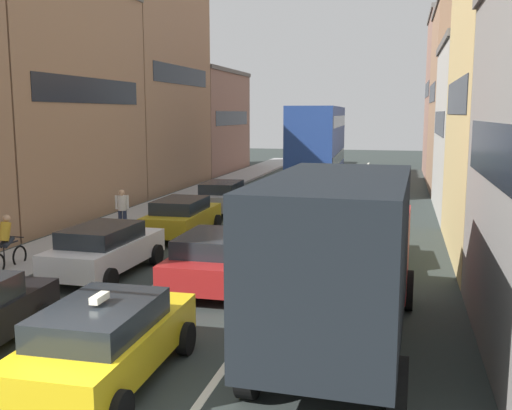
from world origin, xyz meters
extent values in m
cube|color=#9A9A9A|center=(-6.70, 20.00, 0.07)|extent=(2.60, 64.00, 0.14)
cube|color=silver|center=(-1.70, 20.00, 0.01)|extent=(0.16, 60.00, 0.01)
cube|color=silver|center=(1.70, 20.00, 0.01)|extent=(0.16, 60.00, 0.01)
cube|color=#9E7556|center=(-12.00, 16.50, 5.14)|extent=(7.00, 10.90, 10.29)
cube|color=black|center=(-8.48, 16.50, 5.66)|extent=(0.02, 8.80, 1.10)
cube|color=#9E7556|center=(-12.00, 27.50, 6.34)|extent=(7.00, 10.90, 12.67)
cube|color=black|center=(-8.48, 27.50, 6.97)|extent=(0.02, 8.80, 1.10)
cube|color=#936B5B|center=(-12.00, 38.50, 3.90)|extent=(7.00, 10.90, 7.81)
cube|color=black|center=(-8.48, 38.50, 4.29)|extent=(0.02, 8.80, 1.10)
cube|color=#66605B|center=(-12.00, 38.50, 7.96)|extent=(7.20, 10.90, 0.30)
cube|color=#936B5B|center=(9.90, 39.60, 5.84)|extent=(7.00, 8.70, 11.68)
cube|color=black|center=(6.38, 39.60, 6.42)|extent=(0.02, 7.04, 1.10)
cube|color=#66605B|center=(9.90, 39.60, 11.83)|extent=(7.20, 8.70, 0.30)
cube|color=#9E7556|center=(9.90, 30.80, 5.35)|extent=(7.00, 8.70, 10.71)
cube|color=black|center=(6.38, 30.80, 5.89)|extent=(0.02, 7.04, 1.10)
cube|color=#66605B|center=(9.90, 30.80, 10.86)|extent=(7.20, 8.70, 0.30)
cube|color=black|center=(6.38, 22.00, 4.22)|extent=(0.02, 7.04, 1.10)
cube|color=black|center=(6.39, 13.20, 5.20)|extent=(0.02, 7.04, 1.10)
cube|color=black|center=(6.39, 4.40, 3.96)|extent=(0.02, 7.04, 1.10)
cube|color=#A51E1E|center=(3.79, 6.92, 1.43)|extent=(2.47, 2.47, 1.90)
cube|color=black|center=(3.82, 8.13, 1.81)|extent=(2.02, 0.09, 0.70)
cube|color=black|center=(3.67, 3.16, 2.18)|extent=(2.56, 5.51, 2.80)
cube|color=white|center=(2.46, 3.20, 2.46)|extent=(0.16, 4.48, 0.90)
cylinder|color=black|center=(2.59, 7.04, 0.48)|extent=(0.33, 0.97, 0.96)
cylinder|color=black|center=(4.99, 6.97, 0.48)|extent=(0.33, 0.97, 0.96)
cylinder|color=black|center=(2.43, 1.76, 0.48)|extent=(0.33, 0.97, 0.96)
cylinder|color=black|center=(4.83, 1.69, 0.48)|extent=(0.33, 0.97, 0.96)
cube|color=yellow|center=(-0.12, 1.67, 0.67)|extent=(1.88, 4.33, 0.70)
cube|color=#1E2328|center=(-0.11, 1.47, 1.23)|extent=(1.63, 2.44, 0.52)
cube|color=#F2EACC|center=(-0.11, 1.47, 1.60)|extent=(0.17, 0.44, 0.12)
cylinder|color=black|center=(-1.07, 3.12, 0.32)|extent=(0.23, 0.64, 0.64)
cylinder|color=black|center=(0.77, 3.15, 0.32)|extent=(0.23, 0.64, 0.64)
cylinder|color=black|center=(-1.01, 0.19, 0.32)|extent=(0.23, 0.64, 0.64)
cylinder|color=black|center=(-2.57, 3.51, 0.32)|extent=(0.26, 0.65, 0.64)
cube|color=#A51E1E|center=(-0.10, 7.75, 0.67)|extent=(1.85, 4.32, 0.70)
cube|color=#1E2328|center=(-0.09, 7.55, 1.23)|extent=(1.61, 2.43, 0.52)
cylinder|color=black|center=(-1.03, 9.20, 0.32)|extent=(0.23, 0.64, 0.64)
cylinder|color=black|center=(0.81, 9.22, 0.32)|extent=(0.23, 0.64, 0.64)
cylinder|color=black|center=(-1.00, 6.28, 0.32)|extent=(0.23, 0.64, 0.64)
cylinder|color=black|center=(0.84, 6.30, 0.32)|extent=(0.23, 0.64, 0.64)
cube|color=silver|center=(-3.53, 8.02, 0.67)|extent=(1.90, 4.34, 0.70)
cube|color=#1E2328|center=(-3.53, 7.82, 1.23)|extent=(1.64, 2.44, 0.52)
cylinder|color=black|center=(-4.41, 9.50, 0.32)|extent=(0.23, 0.64, 0.64)
cylinder|color=black|center=(-2.57, 9.46, 0.32)|extent=(0.23, 0.64, 0.64)
cylinder|color=black|center=(-4.48, 6.58, 0.32)|extent=(0.23, 0.64, 0.64)
cylinder|color=black|center=(-2.64, 6.54, 0.32)|extent=(0.23, 0.64, 0.64)
cube|color=beige|center=(0.02, 13.40, 0.67)|extent=(2.04, 4.40, 0.70)
cube|color=#1E2328|center=(0.03, 13.20, 1.23)|extent=(1.72, 2.50, 0.52)
cylinder|color=black|center=(-0.98, 14.80, 0.32)|extent=(0.26, 0.65, 0.64)
cylinder|color=black|center=(0.85, 14.91, 0.32)|extent=(0.26, 0.65, 0.64)
cylinder|color=black|center=(-0.82, 11.88, 0.32)|extent=(0.26, 0.65, 0.64)
cylinder|color=black|center=(1.02, 11.99, 0.32)|extent=(0.26, 0.65, 0.64)
cube|color=#B29319|center=(-3.30, 13.65, 0.67)|extent=(1.87, 4.33, 0.70)
cube|color=#1E2328|center=(-3.30, 13.45, 1.23)|extent=(1.62, 2.43, 0.52)
cylinder|color=black|center=(-4.24, 15.09, 0.32)|extent=(0.23, 0.64, 0.64)
cylinder|color=black|center=(-2.40, 15.12, 0.32)|extent=(0.23, 0.64, 0.64)
cylinder|color=black|center=(-4.20, 12.17, 0.32)|extent=(0.23, 0.64, 0.64)
cylinder|color=black|center=(-2.36, 12.20, 0.32)|extent=(0.23, 0.64, 0.64)
cube|color=#194C8C|center=(0.05, 19.35, 0.67)|extent=(1.94, 4.36, 0.70)
cube|color=#1E2328|center=(0.04, 19.15, 1.23)|extent=(1.66, 2.46, 0.52)
cylinder|color=black|center=(-0.83, 20.85, 0.32)|extent=(0.24, 0.65, 0.64)
cylinder|color=black|center=(1.01, 20.79, 0.32)|extent=(0.24, 0.65, 0.64)
cylinder|color=black|center=(-0.92, 17.92, 0.32)|extent=(0.24, 0.65, 0.64)
cylinder|color=black|center=(0.92, 17.86, 0.32)|extent=(0.24, 0.65, 0.64)
cube|color=gray|center=(-3.43, 19.31, 0.67)|extent=(1.95, 4.36, 0.70)
cube|color=#1E2328|center=(-3.43, 19.11, 1.23)|extent=(1.67, 2.46, 0.52)
cylinder|color=black|center=(-4.40, 20.74, 0.32)|extent=(0.24, 0.65, 0.64)
cylinder|color=black|center=(-2.56, 20.81, 0.32)|extent=(0.24, 0.65, 0.64)
cylinder|color=black|center=(-4.30, 17.82, 0.32)|extent=(0.24, 0.65, 0.64)
cylinder|color=black|center=(-2.46, 17.88, 0.32)|extent=(0.24, 0.65, 0.64)
cube|color=#19592D|center=(3.52, 11.17, 0.67)|extent=(1.98, 4.37, 0.70)
cube|color=#1E2328|center=(3.53, 10.97, 1.23)|extent=(1.68, 2.47, 0.52)
cylinder|color=black|center=(2.54, 12.59, 0.32)|extent=(0.25, 0.65, 0.64)
cylinder|color=black|center=(4.38, 12.67, 0.32)|extent=(0.25, 0.65, 0.64)
cylinder|color=black|center=(2.67, 9.67, 0.32)|extent=(0.25, 0.65, 0.64)
cylinder|color=black|center=(4.50, 9.75, 0.32)|extent=(0.25, 0.65, 0.64)
cube|color=navy|center=(-0.13, 27.84, 1.70)|extent=(2.90, 10.59, 2.40)
cube|color=black|center=(-0.13, 27.84, 2.06)|extent=(2.91, 9.96, 0.70)
cube|color=navy|center=(-0.13, 27.84, 3.98)|extent=(2.90, 10.59, 2.16)
cube|color=black|center=(-0.13, 27.84, 4.22)|extent=(2.91, 9.96, 0.64)
cylinder|color=black|center=(-1.52, 31.57, 0.50)|extent=(0.34, 1.01, 1.00)
cylinder|color=black|center=(0.97, 31.66, 0.50)|extent=(0.34, 1.01, 1.00)
cylinder|color=black|center=(-1.26, 24.64, 0.50)|extent=(0.34, 1.01, 1.00)
cylinder|color=black|center=(1.24, 24.74, 0.50)|extent=(0.34, 1.01, 1.00)
torus|color=black|center=(-6.52, 8.16, 0.34)|extent=(0.07, 0.68, 0.68)
cylinder|color=black|center=(-6.52, 7.64, 0.84)|extent=(0.06, 0.95, 0.05)
cylinder|color=black|center=(-6.51, 7.44, 0.62)|extent=(0.04, 0.04, 0.55)
cylinder|color=black|center=(-6.52, 8.06, 0.97)|extent=(0.50, 0.04, 0.04)
cylinder|color=#232833|center=(-6.60, 7.59, 0.91)|extent=(0.15, 0.44, 0.30)
cylinder|color=#232833|center=(-6.44, 7.59, 0.91)|extent=(0.15, 0.44, 0.30)
cylinder|color=gold|center=(-6.52, 7.54, 1.24)|extent=(0.31, 0.46, 0.62)
sphere|color=tan|center=(-6.52, 7.66, 1.61)|extent=(0.22, 0.22, 0.22)
cylinder|color=#262D47|center=(-6.02, 14.26, 0.41)|extent=(0.16, 0.16, 0.82)
cylinder|color=#262D47|center=(-6.18, 14.18, 0.41)|extent=(0.16, 0.16, 0.82)
cylinder|color=silver|center=(-6.10, 14.22, 1.12)|extent=(0.34, 0.34, 0.60)
sphere|color=tan|center=(-6.10, 14.22, 1.54)|extent=(0.24, 0.24, 0.24)
cylinder|color=silver|center=(-5.90, 14.31, 1.15)|extent=(0.10, 0.10, 0.55)
cylinder|color=silver|center=(-6.30, 14.13, 1.15)|extent=(0.10, 0.10, 0.55)
camera|label=1|loc=(4.76, -7.19, 4.68)|focal=41.39mm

